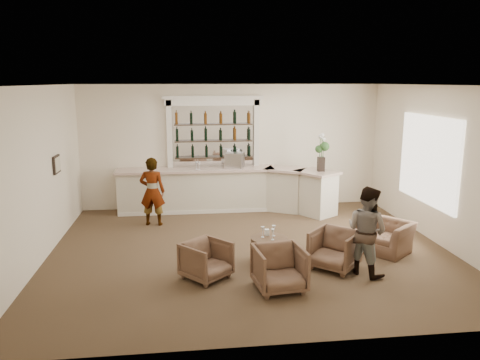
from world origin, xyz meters
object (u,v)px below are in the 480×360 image
object	(u,v)px
guest	(367,231)
flower_vase	(321,150)
armchair_left	(206,260)
espresso_machine	(235,160)
bar_counter	(228,190)
cocktail_table	(269,250)
armchair_far	(385,236)
sommelier	(152,191)
armchair_center	(279,268)
armchair_right	(335,249)

from	to	relation	value
guest	flower_vase	xyz separation A→B (m)	(0.27, 3.78, 0.88)
armchair_left	espresso_machine	size ratio (longest dim) A/B	1.60
bar_counter	guest	size ratio (longest dim) A/B	3.59
cocktail_table	flower_vase	world-z (taller)	flower_vase
armchair_left	armchair_far	world-z (taller)	armchair_left
sommelier	armchair_far	size ratio (longest dim) A/B	1.69
sommelier	armchair_far	bearing A→B (deg)	162.81
armchair_left	flower_vase	distance (m)	4.98
cocktail_table	guest	xyz separation A→B (m)	(1.61, -0.69, 0.55)
bar_counter	armchair_far	size ratio (longest dim) A/B	5.89
guest	espresso_machine	xyz separation A→B (m)	(-1.85, 4.50, 0.54)
sommelier	flower_vase	distance (m)	4.31
guest	armchair_far	bearing A→B (deg)	-72.58
bar_counter	cocktail_table	bearing A→B (deg)	-83.44
guest	armchair_far	xyz separation A→B (m)	(0.81, 1.01, -0.48)
armchair_center	cocktail_table	bearing A→B (deg)	81.14
bar_counter	armchair_far	world-z (taller)	bar_counter
guest	armchair_left	distance (m)	2.86
cocktail_table	espresso_machine	world-z (taller)	espresso_machine
armchair_far	armchair_left	bearing A→B (deg)	-115.79
sommelier	bar_counter	bearing A→B (deg)	-142.59
armchair_far	flower_vase	bearing A→B (deg)	151.46
espresso_machine	cocktail_table	bearing A→B (deg)	-66.74
cocktail_table	guest	distance (m)	1.84
cocktail_table	sommelier	size ratio (longest dim) A/B	0.42
armchair_right	armchair_far	size ratio (longest dim) A/B	0.82
bar_counter	armchair_right	bearing A→B (deg)	-69.05
armchair_center	flower_vase	world-z (taller)	flower_vase
armchair_center	armchair_far	xyz separation A→B (m)	(2.46, 1.48, -0.05)
bar_counter	armchair_right	world-z (taller)	bar_counter
bar_counter	flower_vase	xyz separation A→B (m)	(2.31, -0.62, 1.11)
cocktail_table	armchair_center	world-z (taller)	armchair_center
cocktail_table	guest	size ratio (longest dim) A/B	0.43
espresso_machine	flower_vase	world-z (taller)	flower_vase
armchair_left	armchair_center	bearing A→B (deg)	-68.93
guest	armchair_left	xyz separation A→B (m)	(-2.82, 0.13, -0.46)
cocktail_table	armchair_left	size ratio (longest dim) A/B	0.95
armchair_right	flower_vase	world-z (taller)	flower_vase
armchair_far	sommelier	bearing A→B (deg)	-156.21
armchair_right	flower_vase	xyz separation A→B (m)	(0.74, 3.48, 1.31)
armchair_left	armchair_right	distance (m)	2.36
sommelier	armchair_left	world-z (taller)	sommelier
armchair_center	sommelier	bearing A→B (deg)	113.64
sommelier	armchair_right	size ratio (longest dim) A/B	2.05
armchair_left	espresso_machine	distance (m)	4.59
bar_counter	cocktail_table	xyz separation A→B (m)	(0.43, -3.70, -0.32)
armchair_right	flower_vase	size ratio (longest dim) A/B	0.84
armchair_left	cocktail_table	bearing A→B (deg)	-16.87
guest	sommelier	bearing A→B (deg)	15.28
sommelier	guest	xyz separation A→B (m)	(3.93, -3.39, -0.02)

